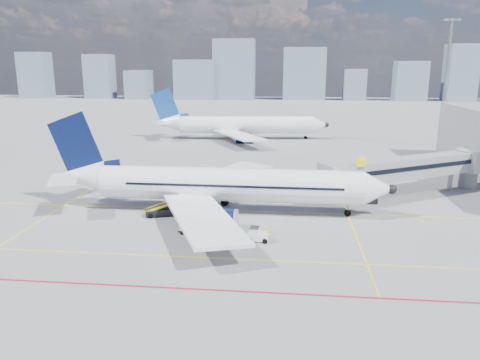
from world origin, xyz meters
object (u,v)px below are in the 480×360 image
object	(u,v)px
baggage_tug	(257,235)
ramp_worker	(268,235)
main_aircraft	(215,185)
cargo_dolly	(195,225)
belt_loader	(166,210)
second_aircraft	(239,125)

from	to	relation	value
baggage_tug	ramp_worker	xyz separation A→B (m)	(1.02, -0.27, 0.12)
main_aircraft	cargo_dolly	distance (m)	8.00
belt_loader	ramp_worker	size ratio (longest dim) A/B	3.89
main_aircraft	ramp_worker	distance (m)	11.56
main_aircraft	baggage_tug	distance (m)	10.82
second_aircraft	ramp_worker	distance (m)	65.00
baggage_tug	main_aircraft	bearing A→B (deg)	127.55
main_aircraft	ramp_worker	bearing A→B (deg)	-54.25
main_aircraft	baggage_tug	xyz separation A→B (m)	(5.49, -8.97, -2.55)
second_aircraft	baggage_tug	world-z (taller)	second_aircraft
main_aircraft	ramp_worker	world-z (taller)	main_aircraft
cargo_dolly	main_aircraft	bearing A→B (deg)	96.95
belt_loader	baggage_tug	bearing A→B (deg)	-51.51
main_aircraft	cargo_dolly	bearing A→B (deg)	-96.10
cargo_dolly	belt_loader	bearing A→B (deg)	142.49
belt_loader	ramp_worker	distance (m)	13.93
second_aircraft	cargo_dolly	size ratio (longest dim) A/B	11.69
baggage_tug	belt_loader	bearing A→B (deg)	153.60
baggage_tug	ramp_worker	distance (m)	1.06
second_aircraft	cargo_dolly	distance (m)	62.69
cargo_dolly	baggage_tug	bearing A→B (deg)	1.74
second_aircraft	baggage_tug	size ratio (longest dim) A/B	19.04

